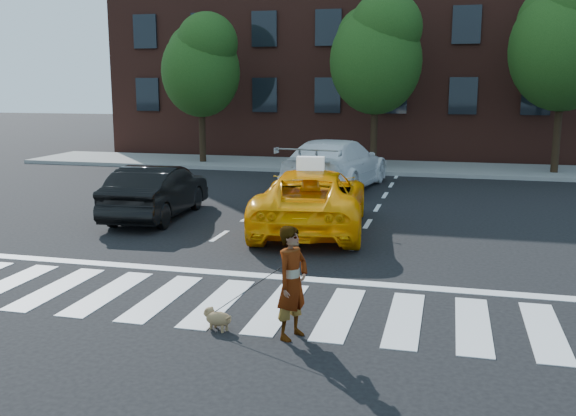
{
  "coord_description": "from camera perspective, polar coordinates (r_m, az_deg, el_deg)",
  "views": [
    {
      "loc": [
        3.54,
        -9.39,
        3.51
      ],
      "look_at": [
        0.49,
        2.67,
        1.1
      ],
      "focal_mm": 40.0,
      "sensor_mm": 36.0,
      "label": 1
    }
  ],
  "objects": [
    {
      "name": "tree_left",
      "position": [
        28.41,
        -7.72,
        12.75
      ],
      "size": [
        3.39,
        3.38,
        6.5
      ],
      "color": "black",
      "rests_on": "ground"
    },
    {
      "name": "woman",
      "position": [
        8.95,
        0.39,
        -6.64
      ],
      "size": [
        0.58,
        0.69,
        1.61
      ],
      "primitive_type": "imported",
      "rotation": [
        0.0,
        0.0,
        1.18
      ],
      "color": "#999999",
      "rests_on": "ground"
    },
    {
      "name": "taxi",
      "position": [
        15.63,
        2.15,
        0.78
      ],
      "size": [
        3.08,
        5.62,
        1.49
      ],
      "primitive_type": "imported",
      "rotation": [
        0.0,
        0.0,
        3.26
      ],
      "color": "#FFA205",
      "rests_on": "ground"
    },
    {
      "name": "ground",
      "position": [
        10.63,
        -6.2,
        -8.39
      ],
      "size": [
        120.0,
        120.0,
        0.0
      ],
      "primitive_type": "plane",
      "color": "black",
      "rests_on": "ground"
    },
    {
      "name": "taxi_sign",
      "position": [
        15.31,
        2.02,
        3.99
      ],
      "size": [
        0.68,
        0.35,
        0.32
      ],
      "primitive_type": "cube",
      "rotation": [
        0.0,
        0.0,
        3.26
      ],
      "color": "white",
      "rests_on": "taxi"
    },
    {
      "name": "dog",
      "position": [
        9.49,
        -6.36,
        -9.67
      ],
      "size": [
        0.51,
        0.34,
        0.3
      ],
      "rotation": [
        0.0,
        0.0,
        -0.4
      ],
      "color": "brown",
      "rests_on": "ground"
    },
    {
      "name": "tree_right",
      "position": [
        26.74,
        23.46,
        13.85
      ],
      "size": [
        4.0,
        4.0,
        7.7
      ],
      "color": "black",
      "rests_on": "ground"
    },
    {
      "name": "stop_line",
      "position": [
        12.06,
        -3.55,
        -5.94
      ],
      "size": [
        12.0,
        0.3,
        0.01
      ],
      "primitive_type": "cube",
      "color": "silver",
      "rests_on": "ground"
    },
    {
      "name": "sidewalk_far",
      "position": [
        27.34,
        6.64,
        3.68
      ],
      "size": [
        30.0,
        4.0,
        0.15
      ],
      "primitive_type": "cube",
      "color": "slate",
      "rests_on": "ground"
    },
    {
      "name": "black_sedan",
      "position": [
        17.35,
        -11.57,
        1.44
      ],
      "size": [
        1.79,
        4.38,
        1.41
      ],
      "primitive_type": "imported",
      "rotation": [
        0.0,
        0.0,
        3.21
      ],
      "color": "black",
      "rests_on": "ground"
    },
    {
      "name": "tree_mid",
      "position": [
        26.59,
        7.9,
        13.76
      ],
      "size": [
        3.69,
        3.69,
        7.1
      ],
      "color": "black",
      "rests_on": "ground"
    },
    {
      "name": "white_suv",
      "position": [
        21.67,
        4.25,
        3.9
      ],
      "size": [
        3.17,
        6.16,
        1.71
      ],
      "primitive_type": "imported",
      "rotation": [
        0.0,
        0.0,
        3.01
      ],
      "color": "white",
      "rests_on": "ground"
    },
    {
      "name": "building",
      "position": [
        34.66,
        8.58,
        14.98
      ],
      "size": [
        26.0,
        10.0,
        12.0
      ],
      "primitive_type": "cube",
      "color": "#4D241B",
      "rests_on": "ground"
    },
    {
      "name": "crosswalk",
      "position": [
        10.63,
        -6.2,
        -8.35
      ],
      "size": [
        13.0,
        2.4,
        0.01
      ],
      "primitive_type": "cube",
      "color": "silver",
      "rests_on": "ground"
    }
  ]
}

